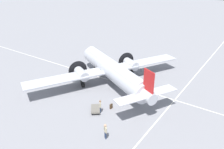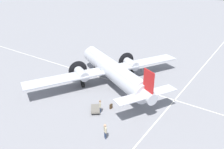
% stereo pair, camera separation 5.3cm
% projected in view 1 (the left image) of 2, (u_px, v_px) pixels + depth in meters
% --- Properties ---
extents(ground_plane, '(300.00, 300.00, 0.00)m').
position_uv_depth(ground_plane, '(112.00, 84.00, 34.44)').
color(ground_plane, gray).
extents(apron_line_eastwest, '(120.00, 0.16, 0.01)m').
position_uv_depth(apron_line_eastwest, '(172.00, 103.00, 29.30)').
color(apron_line_eastwest, silver).
rests_on(apron_line_eastwest, ground_plane).
extents(apron_line_northsouth, '(0.16, 120.00, 0.01)m').
position_uv_depth(apron_line_northsouth, '(116.00, 82.00, 35.21)').
color(apron_line_northsouth, silver).
rests_on(apron_line_northsouth, ground_plane).
extents(airliner_main, '(24.28, 19.43, 5.86)m').
position_uv_depth(airliner_main, '(111.00, 69.00, 33.73)').
color(airliner_main, silver).
rests_on(airliner_main, ground_plane).
extents(crew_foreground, '(0.40, 0.53, 1.81)m').
position_uv_depth(crew_foreground, '(105.00, 130.00, 22.55)').
color(crew_foreground, navy).
rests_on(crew_foreground, ground_plane).
extents(passenger_boarding, '(0.46, 0.42, 1.71)m').
position_uv_depth(passenger_boarding, '(100.00, 105.00, 26.99)').
color(passenger_boarding, navy).
rests_on(passenger_boarding, ground_plane).
extents(suitcase_near_door, '(0.45, 0.18, 0.65)m').
position_uv_depth(suitcase_near_door, '(111.00, 106.00, 28.05)').
color(suitcase_near_door, '#47331E').
rests_on(suitcase_near_door, ground_plane).
extents(baggage_cart, '(2.38, 2.24, 0.56)m').
position_uv_depth(baggage_cart, '(96.00, 109.00, 27.57)').
color(baggage_cart, '#6B665B').
rests_on(baggage_cart, ground_plane).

